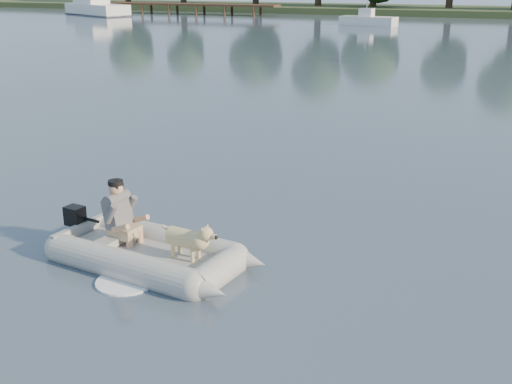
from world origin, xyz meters
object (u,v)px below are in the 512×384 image
at_px(dinghy, 150,230).
at_px(dog, 185,241).
at_px(dock, 191,9).
at_px(motorboat, 369,14).
at_px(man, 118,210).
at_px(cabin_cruiser, 97,4).

xyz_separation_m(dinghy, dog, (0.56, -0.04, -0.06)).
bearing_deg(dinghy, dog, 4.57).
xyz_separation_m(dock, motorboat, (19.28, -7.83, 0.34)).
bearing_deg(dinghy, man, 175.76).
distance_m(man, motorboat, 44.01).
relative_size(dock, dog, 22.45).
bearing_deg(man, cabin_cruiser, 133.70).
height_order(man, cabin_cruiser, cabin_cruiser).
relative_size(dock, cabin_cruiser, 2.24).
bearing_deg(cabin_cruiser, dinghy, -30.06).
bearing_deg(man, dog, -0.00).
xyz_separation_m(man, motorboat, (-5.66, 43.65, 0.19)).
height_order(dock, motorboat, motorboat).
bearing_deg(dinghy, dock, 125.11).
bearing_deg(man, motorboat, 106.18).
xyz_separation_m(dock, man, (24.94, -51.48, 0.15)).
relative_size(dinghy, motorboat, 0.92).
bearing_deg(dog, dock, 125.59).
height_order(dock, man, man).
distance_m(dinghy, dog, 0.56).
distance_m(dinghy, man, 0.63).
distance_m(dog, motorboat, 44.35).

